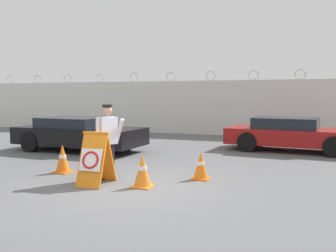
% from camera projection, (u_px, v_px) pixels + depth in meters
% --- Properties ---
extents(ground_plane, '(90.00, 90.00, 0.00)m').
position_uv_depth(ground_plane, '(128.00, 189.00, 7.71)').
color(ground_plane, '#5B5B5E').
extents(perimeter_wall, '(36.00, 0.30, 3.11)m').
position_uv_depth(perimeter_wall, '(231.00, 108.00, 18.03)').
color(perimeter_wall, silver).
rests_on(perimeter_wall, ground_plane).
extents(barricade_sign, '(0.61, 0.90, 1.16)m').
position_uv_depth(barricade_sign, '(95.00, 158.00, 8.09)').
color(barricade_sign, orange).
rests_on(barricade_sign, ground_plane).
extents(security_guard, '(0.57, 0.58, 1.73)m').
position_uv_depth(security_guard, '(108.00, 138.00, 8.61)').
color(security_guard, black).
rests_on(security_guard, ground_plane).
extents(traffic_cone_near, '(0.39, 0.39, 0.64)m').
position_uv_depth(traffic_cone_near, '(201.00, 166.00, 8.64)').
color(traffic_cone_near, orange).
rests_on(traffic_cone_near, ground_plane).
extents(traffic_cone_mid, '(0.43, 0.43, 0.70)m').
position_uv_depth(traffic_cone_mid, '(143.00, 171.00, 7.90)').
color(traffic_cone_mid, orange).
rests_on(traffic_cone_mid, ground_plane).
extents(traffic_cone_far, '(0.41, 0.41, 0.71)m').
position_uv_depth(traffic_cone_far, '(63.00, 159.00, 9.37)').
color(traffic_cone_far, orange).
rests_on(traffic_cone_far, ground_plane).
extents(parked_car_front_coupe, '(4.61, 2.18, 1.17)m').
position_uv_depth(parked_car_front_coupe, '(78.00, 133.00, 13.02)').
color(parked_car_front_coupe, black).
rests_on(parked_car_front_coupe, ground_plane).
extents(parked_car_rear_sedan, '(4.56, 2.24, 1.17)m').
position_uv_depth(parked_car_rear_sedan, '(291.00, 134.00, 13.00)').
color(parked_car_rear_sedan, black).
rests_on(parked_car_rear_sedan, ground_plane).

